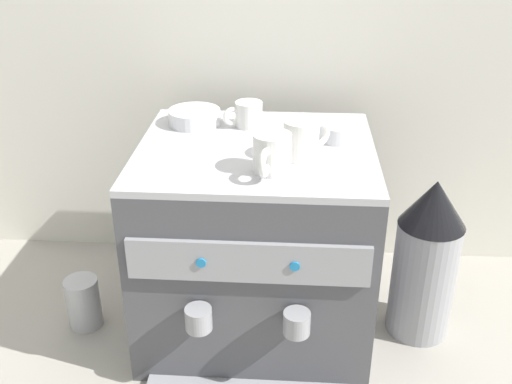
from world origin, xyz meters
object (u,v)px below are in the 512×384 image
(espresso_machine, at_px, (256,241))
(milk_pitcher, at_px, (84,302))
(ceramic_bowl_1, at_px, (339,132))
(ceramic_cup_1, at_px, (271,154))
(coffee_grinder, at_px, (426,259))
(ceramic_cup_0, at_px, (303,139))
(ceramic_bowl_0, at_px, (195,117))
(ceramic_cup_2, at_px, (247,114))

(espresso_machine, distance_m, milk_pitcher, 0.47)
(ceramic_bowl_1, height_order, milk_pitcher, ceramic_bowl_1)
(ceramic_cup_1, relative_size, coffee_grinder, 0.29)
(ceramic_cup_0, relative_size, ceramic_cup_1, 0.86)
(ceramic_bowl_1, bearing_deg, ceramic_cup_1, -128.46)
(ceramic_bowl_0, distance_m, coffee_grinder, 0.65)
(ceramic_bowl_1, relative_size, milk_pitcher, 0.69)
(ceramic_cup_2, distance_m, ceramic_bowl_0, 0.13)
(ceramic_bowl_1, bearing_deg, coffee_grinder, -15.89)
(ceramic_bowl_1, bearing_deg, ceramic_bowl_0, 167.24)
(ceramic_cup_1, relative_size, ceramic_cup_2, 1.28)
(ceramic_bowl_0, bearing_deg, ceramic_cup_2, -3.15)
(ceramic_bowl_0, xyz_separation_m, milk_pitcher, (-0.27, -0.18, -0.43))
(ceramic_cup_0, relative_size, ceramic_bowl_1, 1.12)
(espresso_machine, xyz_separation_m, ceramic_bowl_0, (-0.16, 0.14, 0.26))
(espresso_machine, xyz_separation_m, coffee_grinder, (0.41, -0.00, -0.03))
(espresso_machine, distance_m, ceramic_cup_0, 0.31)
(espresso_machine, distance_m, ceramic_cup_2, 0.30)
(ceramic_bowl_1, bearing_deg, ceramic_cup_2, 161.75)
(espresso_machine, relative_size, milk_pitcher, 4.36)
(ceramic_cup_2, distance_m, milk_pitcher, 0.63)
(ceramic_cup_0, bearing_deg, ceramic_cup_1, -128.98)
(coffee_grinder, bearing_deg, espresso_machine, 179.59)
(ceramic_cup_2, bearing_deg, espresso_machine, -77.48)
(espresso_machine, xyz_separation_m, milk_pitcher, (-0.43, -0.04, -0.17))
(ceramic_cup_0, height_order, ceramic_bowl_0, ceramic_cup_0)
(ceramic_cup_0, height_order, ceramic_cup_2, ceramic_cup_0)
(ceramic_cup_2, height_order, coffee_grinder, ceramic_cup_2)
(ceramic_bowl_1, relative_size, coffee_grinder, 0.22)
(ceramic_bowl_1, bearing_deg, espresso_machine, -162.12)
(ceramic_cup_2, xyz_separation_m, ceramic_bowl_1, (0.22, -0.07, -0.01))
(ceramic_cup_2, bearing_deg, ceramic_cup_1, -75.06)
(ceramic_bowl_0, height_order, milk_pitcher, ceramic_bowl_0)
(ceramic_cup_1, height_order, ceramic_cup_2, ceramic_cup_1)
(espresso_machine, height_order, ceramic_cup_2, ceramic_cup_2)
(espresso_machine, distance_m, coffee_grinder, 0.41)
(ceramic_bowl_1, bearing_deg, milk_pitcher, -170.53)
(ceramic_cup_0, height_order, ceramic_cup_1, ceramic_cup_0)
(espresso_machine, relative_size, ceramic_cup_1, 4.84)
(coffee_grinder, height_order, milk_pitcher, coffee_grinder)
(espresso_machine, relative_size, ceramic_bowl_1, 6.33)
(espresso_machine, relative_size, ceramic_cup_0, 5.64)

